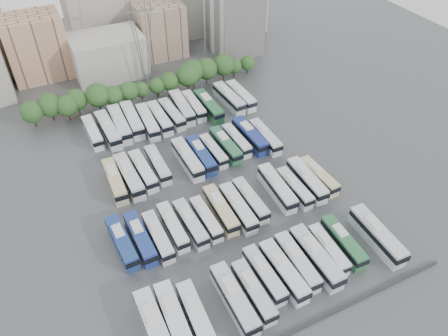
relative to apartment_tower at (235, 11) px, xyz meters
name	(u,v)px	position (x,y,z in m)	size (l,w,h in m)	color
ground	(216,195)	(-34.00, -58.00, -13.00)	(220.00, 220.00, 0.00)	#424447
parapet	(305,326)	(-34.00, -91.00, -12.75)	(56.00, 0.50, 0.50)	#2D2D30
tree_line	(146,85)	(-34.70, -15.87, -8.64)	(65.48, 7.92, 7.99)	black
city_buildings	(93,35)	(-41.46, 13.86, -5.13)	(102.00, 35.00, 20.00)	#9E998E
apartment_tower	(235,11)	(0.00, 0.00, 0.00)	(14.00, 14.00, 26.00)	silver
electricity_pylon	(140,20)	(-32.00, -8.00, 5.66)	(9.00, 6.91, 33.83)	slate
bus_r0_s0	(156,329)	(-55.44, -82.39, -10.90)	(3.00, 13.64, 4.28)	silver
bus_r0_s1	(175,321)	(-52.29, -82.34, -10.94)	(3.42, 13.45, 4.19)	silver
bus_r0_s2	(197,317)	(-48.99, -83.19, -11.08)	(3.19, 12.53, 3.90)	silver
bus_r0_s4	(234,299)	(-42.31, -82.90, -10.98)	(2.88, 13.15, 4.12)	silver
bus_r0_s5	(253,292)	(-38.81, -82.94, -11.18)	(2.59, 11.82, 3.71)	silver
bus_r0_s6	(264,275)	(-35.54, -80.81, -11.22)	(2.67, 11.61, 3.63)	silver
bus_r0_s7	(284,271)	(-32.29, -81.72, -11.06)	(2.93, 12.63, 3.95)	silver
bus_r0_s8	(297,262)	(-29.11, -81.03, -11.13)	(2.99, 12.18, 3.80)	silver
bus_r0_s9	(316,257)	(-25.66, -81.71, -10.95)	(2.97, 13.32, 4.17)	silver
bus_r0_s10	(328,249)	(-22.45, -81.07, -11.34)	(2.85, 10.87, 3.38)	silver
bus_r0_s11	(343,242)	(-19.02, -80.90, -11.22)	(3.07, 11.69, 3.63)	#2E6C3E
bus_r0_s13	(377,235)	(-12.67, -82.58, -10.92)	(3.44, 13.63, 4.24)	silver
bus_r1_s0	(122,242)	(-55.29, -63.44, -11.14)	(3.20, 12.17, 3.79)	navy
bus_r1_s1	(140,238)	(-51.99, -63.98, -11.14)	(2.96, 12.14, 3.79)	navy
bus_r1_s2	(158,236)	(-48.93, -64.96, -11.23)	(2.63, 11.54, 3.61)	silver
bus_r1_s3	(173,227)	(-45.63, -63.86, -11.25)	(2.58, 11.39, 3.57)	silver
bus_r1_s4	(190,223)	(-42.33, -64.63, -11.21)	(3.00, 11.74, 3.66)	silver
bus_r1_s5	(206,219)	(-39.14, -64.71, -11.33)	(2.58, 10.86, 3.39)	silver
bus_r1_s6	(221,210)	(-35.67, -63.97, -11.11)	(2.87, 12.32, 3.85)	#CFBE8E
bus_r1_s7	(238,208)	(-32.39, -65.06, -11.09)	(2.89, 12.47, 3.90)	silver
bus_r1_s8	(250,200)	(-29.12, -64.10, -11.21)	(2.65, 11.61, 3.64)	silver
bus_r1_s10	(277,188)	(-22.55, -63.52, -11.03)	(3.40, 12.94, 4.02)	silver
bus_r1_s11	(294,188)	(-19.13, -64.87, -11.28)	(2.50, 11.17, 3.50)	silver
bus_r1_s12	(307,180)	(-15.64, -64.18, -11.06)	(3.13, 12.66, 3.95)	silver
bus_r1_s13	(318,176)	(-12.59, -64.09, -11.25)	(2.96, 11.45, 3.56)	beige
bus_r2_s1	(115,181)	(-52.07, -46.71, -11.07)	(3.08, 12.59, 3.93)	#C6BD88
bus_r2_s2	(129,176)	(-48.96, -46.75, -10.96)	(3.32, 13.30, 4.15)	silver
bus_r2_s3	(143,171)	(-45.67, -46.16, -11.13)	(3.07, 12.20, 3.80)	white
bus_r2_s4	(158,164)	(-42.13, -45.52, -11.22)	(2.62, 11.61, 3.63)	silver
bus_r2_s6	(188,159)	(-35.60, -46.80, -11.00)	(3.02, 12.99, 4.06)	silver
bus_r2_s7	(201,155)	(-32.32, -46.74, -11.11)	(2.81, 12.32, 3.86)	navy
bus_r2_s8	(213,151)	(-29.10, -46.35, -11.34)	(2.70, 10.84, 3.38)	silver
bus_r2_s9	(226,145)	(-25.75, -45.95, -11.12)	(2.94, 12.27, 3.83)	#2D6943
bus_r2_s10	(237,140)	(-22.52, -45.23, -11.29)	(2.60, 11.16, 3.49)	silver
bus_r2_s11	(250,136)	(-19.01, -45.26, -11.00)	(3.27, 13.09, 4.08)	navy
bus_r2_s12	(265,137)	(-15.86, -47.06, -11.14)	(2.76, 12.09, 3.78)	silver
bus_r3_s1	(93,132)	(-52.22, -27.35, -11.18)	(2.81, 11.86, 3.71)	silver
bus_r3_s2	(108,130)	(-48.64, -28.31, -10.91)	(3.46, 13.64, 4.25)	silver
bus_r3_s3	(120,124)	(-45.50, -27.22, -10.89)	(3.36, 13.77, 4.30)	silver
bus_r3_s4	(132,120)	(-42.20, -26.80, -10.94)	(3.41, 13.50, 4.20)	silver
bus_r3_s5	(148,122)	(-38.96, -29.21, -10.99)	(3.46, 13.15, 4.09)	white
bus_r3_s6	(160,118)	(-35.73, -28.80, -11.08)	(2.77, 12.47, 3.91)	silver
bus_r3_s7	(172,114)	(-32.32, -28.34, -11.15)	(3.22, 12.14, 3.77)	silver
bus_r3_s8	(182,107)	(-29.00, -26.89, -10.95)	(3.50, 13.41, 4.17)	silver
bus_r3_s9	(194,106)	(-25.77, -27.16, -11.18)	(2.84, 11.88, 3.71)	silver
bus_r3_s10	(209,106)	(-22.45, -29.24, -10.99)	(2.98, 13.09, 4.10)	#2B653B
bus_r3_s12	(229,98)	(-16.04, -28.16, -10.96)	(3.54, 13.35, 4.15)	silver
bus_r3_s13	(241,96)	(-12.55, -28.33, -11.05)	(3.13, 12.71, 3.96)	white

